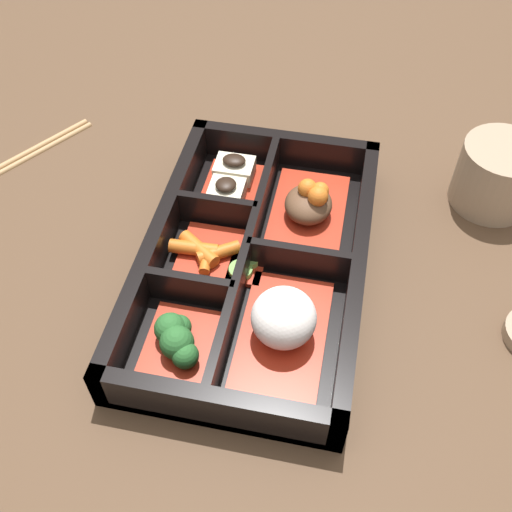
% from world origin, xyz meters
% --- Properties ---
extents(ground_plane, '(3.00, 3.00, 0.00)m').
position_xyz_m(ground_plane, '(0.00, 0.00, 0.00)').
color(ground_plane, '#4C3523').
extents(bento_base, '(0.33, 0.21, 0.01)m').
position_xyz_m(bento_base, '(0.00, 0.00, 0.01)').
color(bento_base, black).
rests_on(bento_base, ground_plane).
extents(bento_rim, '(0.33, 0.21, 0.05)m').
position_xyz_m(bento_rim, '(0.00, -0.00, 0.02)').
color(bento_rim, black).
rests_on(bento_rim, ground_plane).
extents(bowl_stew, '(0.13, 0.08, 0.05)m').
position_xyz_m(bowl_stew, '(-0.08, 0.04, 0.03)').
color(bowl_stew, '#B22D19').
rests_on(bowl_stew, bento_base).
extents(bowl_rice, '(0.13, 0.08, 0.06)m').
position_xyz_m(bowl_rice, '(0.08, 0.04, 0.03)').
color(bowl_rice, '#B22D19').
rests_on(bowl_rice, bento_base).
extents(bowl_tofu, '(0.08, 0.06, 0.03)m').
position_xyz_m(bowl_tofu, '(-0.10, -0.05, 0.02)').
color(bowl_tofu, '#B22D19').
rests_on(bowl_tofu, bento_base).
extents(bowl_carrots, '(0.08, 0.07, 0.02)m').
position_xyz_m(bowl_carrots, '(0.00, -0.05, 0.02)').
color(bowl_carrots, '#B22D19').
rests_on(bowl_carrots, bento_base).
extents(bowl_greens, '(0.08, 0.06, 0.03)m').
position_xyz_m(bowl_greens, '(0.10, -0.05, 0.02)').
color(bowl_greens, '#B22D19').
rests_on(bowl_greens, bento_base).
extents(bowl_pickles, '(0.04, 0.03, 0.01)m').
position_xyz_m(bowl_pickles, '(0.01, -0.01, 0.01)').
color(bowl_pickles, '#B22D19').
rests_on(bowl_pickles, bento_base).
extents(tea_cup, '(0.09, 0.09, 0.07)m').
position_xyz_m(tea_cup, '(-0.15, 0.23, 0.04)').
color(tea_cup, gray).
rests_on(tea_cup, ground_plane).
extents(chopsticks, '(0.19, 0.13, 0.01)m').
position_xyz_m(chopsticks, '(-0.10, -0.31, 0.00)').
color(chopsticks, '#A87F51').
rests_on(chopsticks, ground_plane).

